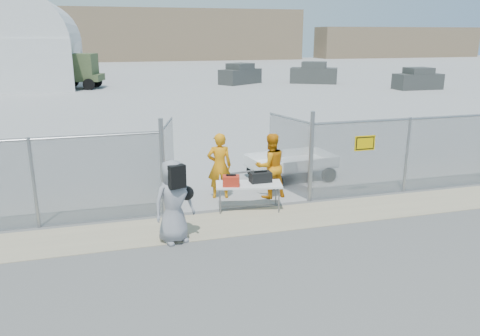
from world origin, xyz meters
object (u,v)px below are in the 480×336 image
object	(u,v)px
security_worker_right	(270,166)
visitor	(174,202)
utility_trailer	(291,166)
folding_table	(249,197)
security_worker_left	(219,166)

from	to	relation	value
security_worker_right	visitor	distance (m)	3.75
visitor	utility_trailer	size ratio (longest dim) A/B	0.54
folding_table	utility_trailer	world-z (taller)	utility_trailer
folding_table	security_worker_left	world-z (taller)	security_worker_left
folding_table	security_worker_left	xyz separation A→B (m)	(-0.52, 1.14, 0.57)
security_worker_left	visitor	world-z (taller)	visitor
security_worker_right	visitor	bearing A→B (deg)	30.90
security_worker_left	utility_trailer	size ratio (longest dim) A/B	0.54
utility_trailer	folding_table	bearing A→B (deg)	-140.34
security_worker_left	visitor	xyz separation A→B (m)	(-1.63, -2.56, 0.00)
folding_table	security_worker_left	bearing A→B (deg)	126.37
security_worker_right	visitor	xyz separation A→B (m)	(-3.02, -2.24, 0.02)
folding_table	utility_trailer	xyz separation A→B (m)	(2.07, 2.28, 0.06)
security_worker_left	visitor	size ratio (longest dim) A/B	1.00
security_worker_left	utility_trailer	xyz separation A→B (m)	(2.59, 1.14, -0.51)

